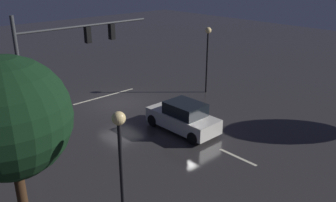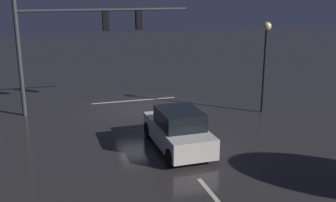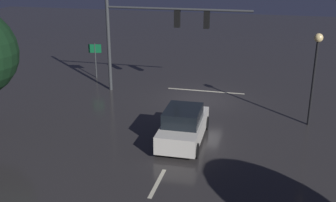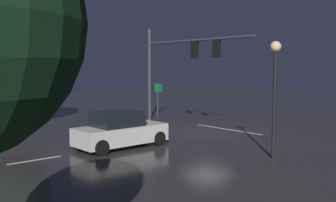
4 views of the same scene
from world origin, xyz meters
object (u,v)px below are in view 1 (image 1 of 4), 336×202
(street_lamp_left_kerb, at_px, (208,47))
(tree_right_near, at_px, (9,118))
(street_lamp_right_kerb, at_px, (120,151))
(car_approaching, at_px, (183,117))
(traffic_signal_assembly, at_px, (67,46))

(street_lamp_left_kerb, distance_m, tree_right_near, 16.39)
(street_lamp_left_kerb, relative_size, street_lamp_right_kerb, 1.04)
(car_approaching, bearing_deg, tree_right_near, 9.29)
(car_approaching, bearing_deg, traffic_signal_assembly, -63.56)
(tree_right_near, bearing_deg, street_lamp_right_kerb, 126.28)
(street_lamp_right_kerb, distance_m, tree_right_near, 3.89)
(tree_right_near, bearing_deg, street_lamp_left_kerb, -161.72)
(street_lamp_left_kerb, relative_size, tree_right_near, 0.77)
(traffic_signal_assembly, distance_m, tree_right_near, 10.40)
(traffic_signal_assembly, bearing_deg, tree_right_near, 52.25)
(car_approaching, relative_size, street_lamp_right_kerb, 0.95)
(street_lamp_left_kerb, xyz_separation_m, street_lamp_right_kerb, (13.30, 8.20, -0.10))
(street_lamp_right_kerb, relative_size, tree_right_near, 0.75)
(tree_right_near, bearing_deg, traffic_signal_assembly, -127.75)
(car_approaching, bearing_deg, street_lamp_left_kerb, -148.85)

